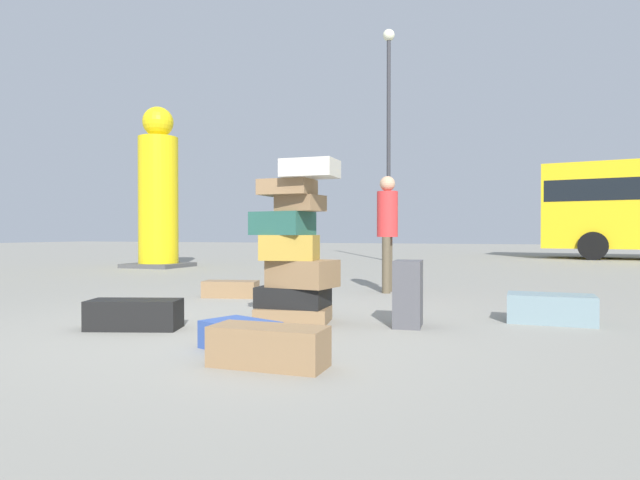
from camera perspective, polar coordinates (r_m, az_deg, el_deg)
The scene contains 11 objects.
ground_plane at distance 4.93m, azimuth -7.46°, elevation -9.24°, with size 80.00×80.00×0.00m, color gray.
suitcase_tower at distance 5.08m, azimuth -2.73°, elevation -1.70°, with size 0.90×0.76×1.51m.
suitcase_brown_foreground_far at distance 3.50m, azimuth -5.49°, elevation -11.20°, with size 0.75×0.31×0.26m, color olive.
suitcase_slate_right_side at distance 5.59m, azimuth 23.35°, elevation -6.71°, with size 0.78×0.42×0.27m, color gray.
suitcase_charcoal_foreground_near at distance 4.98m, azimuth 9.35°, elevation -5.64°, with size 0.24×0.38×0.60m, color #4C4C51.
suitcase_navy_upright_blue at distance 4.05m, azimuth -8.50°, elevation -9.98°, with size 0.53×0.37×0.21m, color #334F99.
suitcase_brown_left_side at distance 7.25m, azimuth -9.49°, elevation -5.17°, with size 0.71×0.31×0.22m, color olive.
suitcase_black_behind_tower at distance 5.08m, azimuth -19.15°, elevation -7.49°, with size 0.80×0.33×0.26m, color black.
person_bearded_onlooker at distance 7.76m, azimuth 7.18°, elevation 1.78°, with size 0.30×0.34×1.68m.
yellow_dummy_statue at distance 14.10m, azimuth -16.83°, elevation 4.50°, with size 1.37×1.37×4.02m.
lamp_post at distance 17.04m, azimuth 7.32°, elevation 13.23°, with size 0.36×0.36×7.11m.
Camera 1 is at (2.22, -4.32, 0.85)m, focal length 30.07 mm.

